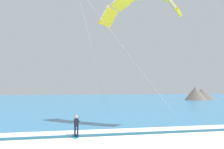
{
  "coord_description": "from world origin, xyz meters",
  "views": [
    {
      "loc": [
        -5.71,
        -9.71,
        3.77
      ],
      "look_at": [
        0.46,
        15.05,
        5.02
      ],
      "focal_mm": 43.52,
      "sensor_mm": 36.0,
      "label": 1
    }
  ],
  "objects": [
    {
      "name": "sea",
      "position": [
        0.0,
        71.05,
        0.1
      ],
      "size": [
        200.0,
        120.0,
        0.2
      ],
      "primitive_type": "cube",
      "color": "teal",
      "rests_on": "ground"
    },
    {
      "name": "surf_foam",
      "position": [
        0.0,
        12.05,
        0.22
      ],
      "size": [
        200.0,
        1.9,
        0.04
      ],
      "primitive_type": "cube",
      "color": "white",
      "rests_on": "sea"
    },
    {
      "name": "surfboard",
      "position": [
        -3.33,
        11.03,
        0.03
      ],
      "size": [
        0.75,
        1.46,
        0.09
      ],
      "color": "#239EC6",
      "rests_on": "ground"
    },
    {
      "name": "kitesurfer",
      "position": [
        -3.33,
        11.05,
        0.94
      ],
      "size": [
        0.6,
        0.6,
        1.69
      ],
      "color": "#191E38",
      "rests_on": "ground"
    },
    {
      "name": "kite_primary",
      "position": [
        4.01,
        17.4,
        12.89
      ],
      "size": [
        10.98,
        9.92,
        13.08
      ],
      "color": "yellow"
    },
    {
      "name": "headland_right",
      "position": [
        39.04,
        62.61,
        1.85
      ],
      "size": [
        11.79,
        10.79,
        4.12
      ],
      "color": "#56514C",
      "rests_on": "ground"
    }
  ]
}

